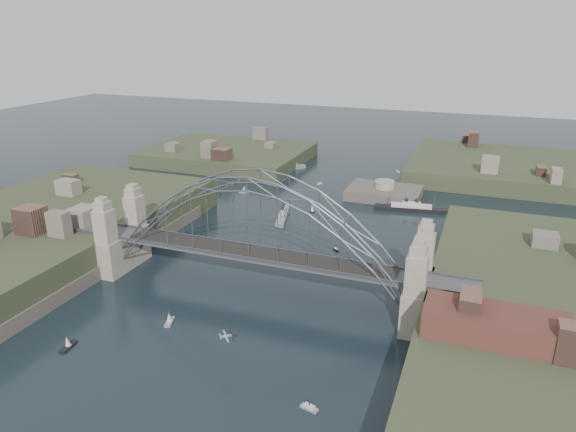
{
  "coord_description": "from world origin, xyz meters",
  "views": [
    {
      "loc": [
        39.62,
        -85.68,
        50.43
      ],
      "look_at": [
        0.0,
        18.0,
        10.0
      ],
      "focal_mm": 32.84,
      "sensor_mm": 36.0,
      "label": 1
    }
  ],
  "objects_px": {
    "fort_island": "(384,198)",
    "wharf_shed": "(495,325)",
    "naval_cruiser_far": "(287,168)",
    "ocean_liner": "(411,208)",
    "bridge": "(255,234)",
    "naval_cruiser_near": "(283,215)"
  },
  "relations": [
    {
      "from": "bridge",
      "to": "fort_island",
      "type": "relative_size",
      "value": 3.82
    },
    {
      "from": "bridge",
      "to": "ocean_liner",
      "type": "bearing_deg",
      "value": 70.19
    },
    {
      "from": "naval_cruiser_far",
      "to": "ocean_liner",
      "type": "xyz_separation_m",
      "value": [
        49.26,
        -29.17,
        -0.01
      ]
    },
    {
      "from": "bridge",
      "to": "naval_cruiser_near",
      "type": "bearing_deg",
      "value": 104.33
    },
    {
      "from": "fort_island",
      "to": "ocean_liner",
      "type": "height_order",
      "value": "fort_island"
    },
    {
      "from": "bridge",
      "to": "naval_cruiser_far",
      "type": "relative_size",
      "value": 6.11
    },
    {
      "from": "fort_island",
      "to": "wharf_shed",
      "type": "xyz_separation_m",
      "value": [
        32.0,
        -84.0,
        10.34
      ]
    },
    {
      "from": "naval_cruiser_near",
      "to": "ocean_liner",
      "type": "height_order",
      "value": "ocean_liner"
    },
    {
      "from": "naval_cruiser_far",
      "to": "ocean_liner",
      "type": "distance_m",
      "value": 57.25
    },
    {
      "from": "bridge",
      "to": "fort_island",
      "type": "distance_m",
      "value": 72.14
    },
    {
      "from": "bridge",
      "to": "naval_cruiser_near",
      "type": "distance_m",
      "value": 45.04
    },
    {
      "from": "fort_island",
      "to": "wharf_shed",
      "type": "distance_m",
      "value": 90.48
    },
    {
      "from": "bridge",
      "to": "ocean_liner",
      "type": "xyz_separation_m",
      "value": [
        21.72,
        60.3,
        -11.53
      ]
    },
    {
      "from": "fort_island",
      "to": "wharf_shed",
      "type": "height_order",
      "value": "wharf_shed"
    },
    {
      "from": "fort_island",
      "to": "bridge",
      "type": "bearing_deg",
      "value": -99.73
    },
    {
      "from": "naval_cruiser_far",
      "to": "ocean_liner",
      "type": "bearing_deg",
      "value": -30.63
    },
    {
      "from": "naval_cruiser_near",
      "to": "wharf_shed",
      "type": "bearing_deg",
      "value": -45.72
    },
    {
      "from": "fort_island",
      "to": "naval_cruiser_near",
      "type": "height_order",
      "value": "fort_island"
    },
    {
      "from": "ocean_liner",
      "to": "bridge",
      "type": "bearing_deg",
      "value": -109.81
    },
    {
      "from": "fort_island",
      "to": "naval_cruiser_far",
      "type": "relative_size",
      "value": 1.6
    },
    {
      "from": "naval_cruiser_far",
      "to": "wharf_shed",
      "type": "bearing_deg",
      "value": -55.34
    },
    {
      "from": "naval_cruiser_far",
      "to": "naval_cruiser_near",
      "type": "bearing_deg",
      "value": -70.48
    }
  ]
}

